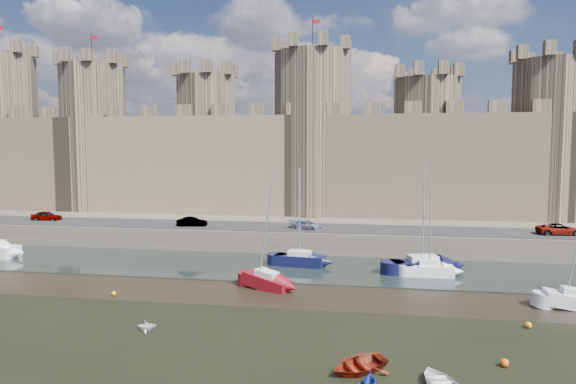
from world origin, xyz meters
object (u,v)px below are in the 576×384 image
Objects in this scene: car_0 at (47,216)px; sailboat_2 at (429,269)px; car_3 at (559,230)px; sailboat_5 at (575,299)px; sailboat_3 at (423,265)px; sailboat_4 at (267,280)px; car_1 at (192,222)px; sailboat_1 at (300,259)px; car_2 at (306,225)px.

car_0 is 48.79m from sailboat_2.
sailboat_5 reaches higher than car_3.
sailboat_2 is 12.63m from sailboat_5.
sailboat_3 is 15.71m from sailboat_4.
car_1 is 27.79m from sailboat_3.
sailboat_1 is at bearing 103.37° from car_3.
sailboat_1 is at bearing -127.79° from car_1.
sailboat_4 is (33.17, -18.23, -2.41)m from car_0.
sailboat_2 is (12.88, -9.96, -2.29)m from car_2.
car_3 is at bearing 77.28° from sailboat_5.
sailboat_1 is at bearing 157.82° from sailboat_5.
car_0 is 62.07m from car_3.
sailboat_3 is at bearing 3.19° from sailboat_1.
car_1 is at bearing 109.38° from car_2.
sailboat_3 reaches higher than sailboat_2.
car_3 is at bearing -95.49° from car_0.
sailboat_4 is at bearing 116.69° from car_3.
car_0 is at bearing 151.33° from sailboat_3.
sailboat_1 is 24.49m from sailboat_5.
car_1 is 0.38× the size of sailboat_5.
sailboat_4 is (-28.90, -17.21, -2.41)m from car_3.
sailboat_4 is at bearing -164.95° from car_2.
sailboat_4 is (-14.13, -6.51, -0.03)m from sailboat_2.
car_3 is 18.08m from sailboat_3.
car_0 is 0.81× the size of car_3.
sailboat_2 is (-14.77, -10.71, -2.38)m from car_3.
sailboat_2 is at bearing -119.35° from car_1.
sailboat_3 is (12.05, -0.83, 0.02)m from sailboat_1.
car_2 is at bearing 143.80° from sailboat_5.
sailboat_2 is at bearing -108.32° from car_2.
car_0 is 37.92m from sailboat_4.
sailboat_2 is 15.56m from sailboat_4.
car_1 is (20.51, -1.75, -0.05)m from car_0.
sailboat_4 reaches higher than sailboat_5.
car_0 is at bearing 164.24° from sailboat_2.
sailboat_3 is at bearing -107.12° from car_0.
sailboat_4 is at bearing -166.36° from sailboat_3.
sailboat_2 reaches higher than car_1.
car_0 is at bearing 106.48° from car_2.
sailboat_4 is at bearing -157.11° from sailboat_2.
car_1 is 0.36× the size of sailboat_1.
car_2 is (13.91, -0.01, -0.03)m from car_1.
car_2 is at bearing 87.45° from car_3.
car_2 is 0.39× the size of sailboat_4.
sailboat_1 is at bearing -158.11° from car_2.
sailboat_1 is (34.77, -9.60, -2.36)m from car_0.
car_0 is 0.40× the size of sailboat_5.
sailboat_5 is (22.29, -10.13, -0.09)m from sailboat_1.
sailboat_3 is at bearing 53.46° from sailboat_4.
sailboat_1 is 1.04× the size of sailboat_5.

